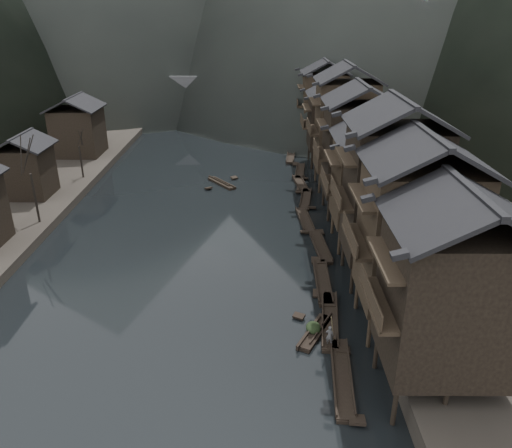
{
  "coord_description": "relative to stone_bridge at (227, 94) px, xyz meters",
  "views": [
    {
      "loc": [
        6.64,
        -31.69,
        21.67
      ],
      "look_at": [
        6.34,
        11.99,
        2.5
      ],
      "focal_mm": 35.0,
      "sensor_mm": 36.0,
      "label": 1
    }
  ],
  "objects": [
    {
      "name": "cargo_heap",
      "position": [
        10.57,
        -73.81,
        -4.35
      ],
      "size": [
        1.09,
        1.43,
        0.66
      ],
      "primitive_type": "ellipsoid",
      "color": "black",
      "rests_on": "hero_sampan"
    },
    {
      "name": "hero_sampan",
      "position": [
        10.68,
        -74.01,
        -4.91
      ],
      "size": [
        3.06,
        4.79,
        0.44
      ],
      "color": "black",
      "rests_on": "water"
    },
    {
      "name": "boatman",
      "position": [
        11.49,
        -75.55,
        -3.89
      ],
      "size": [
        0.66,
        0.53,
        1.57
      ],
      "primitive_type": "imported",
      "rotation": [
        0.0,
        0.0,
        2.82
      ],
      "color": "#515153",
      "rests_on": "hero_sampan"
    },
    {
      "name": "moored_sampans",
      "position": [
        12.04,
        -54.83,
        -4.91
      ],
      "size": [
        2.83,
        57.48,
        0.47
      ],
      "color": "black",
      "rests_on": "water"
    },
    {
      "name": "right_bank",
      "position": [
        35.0,
        -32.0,
        -4.21
      ],
      "size": [
        40.0,
        200.0,
        1.8
      ],
      "primitive_type": "cube",
      "color": "#2D2823",
      "rests_on": "ground"
    },
    {
      "name": "stone_bridge",
      "position": [
        0.0,
        0.0,
        0.0
      ],
      "size": [
        40.0,
        6.0,
        9.0
      ],
      "color": "#4C4C4F",
      "rests_on": "ground"
    },
    {
      "name": "stilt_houses",
      "position": [
        17.28,
        -53.14,
        3.79
      ],
      "size": [
        9.0,
        67.6,
        15.72
      ],
      "color": "black",
      "rests_on": "ground"
    },
    {
      "name": "bamboo_pole",
      "position": [
        11.69,
        -75.55,
        -1.26
      ],
      "size": [
        0.76,
        1.92,
        3.7
      ],
      "primitive_type": "cylinder",
      "rotation": [
        0.49,
        0.0,
        -0.35
      ],
      "color": "#8C7A51",
      "rests_on": "boatman"
    },
    {
      "name": "midriver_boats",
      "position": [
        3.55,
        -18.83,
        -4.91
      ],
      "size": [
        9.52,
        44.02,
        0.45
      ],
      "color": "black",
      "rests_on": "water"
    },
    {
      "name": "water",
      "position": [
        0.0,
        -72.0,
        -5.11
      ],
      "size": [
        300.0,
        300.0,
        0.0
      ],
      "primitive_type": "plane",
      "color": "black",
      "rests_on": "ground"
    },
    {
      "name": "left_houses",
      "position": [
        -20.5,
        -51.88,
        0.55
      ],
      "size": [
        8.1,
        53.2,
        8.73
      ],
      "color": "black",
      "rests_on": "left_bank"
    }
  ]
}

